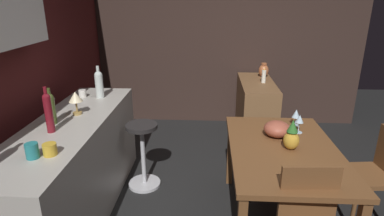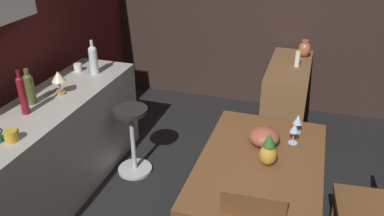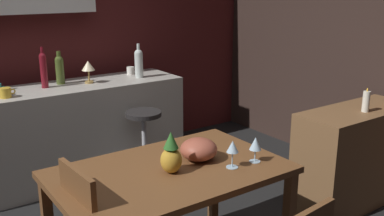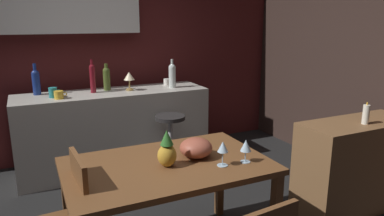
{
  "view_description": "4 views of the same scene",
  "coord_description": "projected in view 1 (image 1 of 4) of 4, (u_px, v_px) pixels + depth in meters",
  "views": [
    {
      "loc": [
        -2.3,
        0.36,
        1.91
      ],
      "look_at": [
        0.53,
        0.52,
        0.91
      ],
      "focal_mm": 29.85,
      "sensor_mm": 36.0,
      "label": 1
    },
    {
      "loc": [
        -2.3,
        -0.5,
        2.37
      ],
      "look_at": [
        0.45,
        0.38,
        0.88
      ],
      "focal_mm": 37.06,
      "sensor_mm": 36.0,
      "label": 2
    },
    {
      "loc": [
        -1.2,
        -2.3,
        1.8
      ],
      "look_at": [
        0.6,
        0.26,
        0.91
      ],
      "focal_mm": 41.19,
      "sensor_mm": 36.0,
      "label": 3
    },
    {
      "loc": [
        -0.73,
        -2.36,
        1.68
      ],
      "look_at": [
        0.53,
        0.33,
        0.94
      ],
      "focal_mm": 33.35,
      "sensor_mm": 36.0,
      "label": 4
    }
  ],
  "objects": [
    {
      "name": "chair_by_doorway",
      "position": [
        374.0,
        172.0,
        2.74
      ],
      "size": [
        0.44,
        0.44,
        0.85
      ],
      "color": "brown",
      "rests_on": "ground_plane"
    },
    {
      "name": "sideboard_cabinet",
      "position": [
        255.0,
        111.0,
        4.39
      ],
      "size": [
        1.1,
        0.44,
        0.82
      ],
      "primitive_type": "cube",
      "color": "brown",
      "rests_on": "ground_plane"
    },
    {
      "name": "dining_table",
      "position": [
        283.0,
        157.0,
        2.62
      ],
      "size": [
        1.36,
        0.87,
        0.74
      ],
      "color": "brown",
      "rests_on": "ground_plane"
    },
    {
      "name": "cup_teal",
      "position": [
        32.0,
        151.0,
        2.08
      ],
      "size": [
        0.12,
        0.08,
        0.1
      ],
      "color": "teal",
      "rests_on": "kitchen_counter"
    },
    {
      "name": "fruit_bowl",
      "position": [
        277.0,
        129.0,
        2.78
      ],
      "size": [
        0.23,
        0.23,
        0.14
      ],
      "primitive_type": "ellipsoid",
      "color": "#9E4C38",
      "rests_on": "dining_table"
    },
    {
      "name": "pillar_candle_tall",
      "position": [
        264.0,
        76.0,
        4.19
      ],
      "size": [
        0.06,
        0.06,
        0.19
      ],
      "color": "white",
      "rests_on": "sideboard_cabinet"
    },
    {
      "name": "counter_lamp",
      "position": [
        76.0,
        98.0,
        2.81
      ],
      "size": [
        0.12,
        0.12,
        0.21
      ],
      "color": "#A58447",
      "rests_on": "kitchen_counter"
    },
    {
      "name": "wine_glass_left",
      "position": [
        296.0,
        114.0,
        3.0
      ],
      "size": [
        0.07,
        0.07,
        0.16
      ],
      "color": "silver",
      "rests_on": "dining_table"
    },
    {
      "name": "pineapple_centerpiece",
      "position": [
        292.0,
        137.0,
        2.54
      ],
      "size": [
        0.13,
        0.13,
        0.25
      ],
      "color": "gold",
      "rests_on": "dining_table"
    },
    {
      "name": "wine_bottle_ruby",
      "position": [
        48.0,
        111.0,
        2.44
      ],
      "size": [
        0.06,
        0.06,
        0.36
      ],
      "color": "maroon",
      "rests_on": "kitchen_counter"
    },
    {
      "name": "wine_glass_right",
      "position": [
        300.0,
        120.0,
        2.84
      ],
      "size": [
        0.07,
        0.07,
        0.17
      ],
      "color": "silver",
      "rests_on": "dining_table"
    },
    {
      "name": "bar_stool",
      "position": [
        143.0,
        154.0,
        3.28
      ],
      "size": [
        0.34,
        0.34,
        0.69
      ],
      "color": "#262323",
      "rests_on": "ground_plane"
    },
    {
      "name": "cup_mustard",
      "position": [
        50.0,
        149.0,
        2.12
      ],
      "size": [
        0.13,
        0.09,
        0.08
      ],
      "color": "gold",
      "rests_on": "kitchen_counter"
    },
    {
      "name": "wine_bottle_clear",
      "position": [
        99.0,
        83.0,
        3.29
      ],
      "size": [
        0.08,
        0.08,
        0.34
      ],
      "color": "silver",
      "rests_on": "kitchen_counter"
    },
    {
      "name": "vase_copper",
      "position": [
        264.0,
        70.0,
        4.5
      ],
      "size": [
        0.14,
        0.14,
        0.2
      ],
      "color": "#B26038",
      "rests_on": "sideboard_cabinet"
    },
    {
      "name": "kitchen_counter",
      "position": [
        74.0,
        169.0,
        2.83
      ],
      "size": [
        2.1,
        0.6,
        0.9
      ],
      "primitive_type": "cube",
      "color": "#B2ADA3",
      "rests_on": "ground_plane"
    },
    {
      "name": "cup_white",
      "position": [
        83.0,
        93.0,
        3.34
      ],
      "size": [
        0.11,
        0.08,
        0.08
      ],
      "color": "white",
      "rests_on": "kitchen_counter"
    },
    {
      "name": "wall_side_right",
      "position": [
        214.0,
        39.0,
        4.77
      ],
      "size": [
        0.1,
        4.4,
        2.6
      ],
      "primitive_type": "cube",
      "color": "#33231E",
      "rests_on": "ground_plane"
    },
    {
      "name": "wine_bottle_olive",
      "position": [
        50.0,
        107.0,
        2.61
      ],
      "size": [
        0.08,
        0.08,
        0.3
      ],
      "color": "#475623",
      "rests_on": "kitchen_counter"
    }
  ]
}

